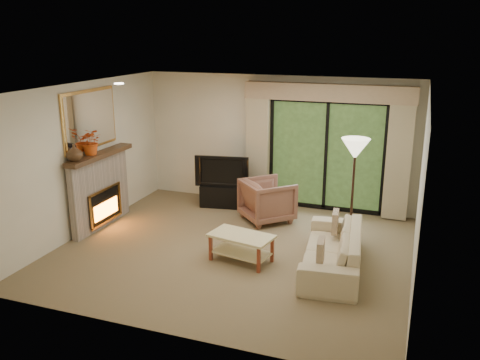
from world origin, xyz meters
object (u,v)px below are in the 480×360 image
(armchair, at_px, (267,200))
(coffee_table, at_px, (241,248))
(sofa, at_px, (332,249))
(media_console, at_px, (223,195))

(armchair, bearing_deg, coffee_table, 140.19)
(armchair, height_order, sofa, armchair)
(sofa, bearing_deg, media_console, -134.73)
(media_console, height_order, armchair, armchair)
(media_console, height_order, coffee_table, media_console)
(media_console, bearing_deg, armchair, -33.77)
(armchair, xyz_separation_m, coffee_table, (0.13, -1.82, -0.18))
(media_console, bearing_deg, coffee_table, -72.09)
(media_console, xyz_separation_m, armchair, (1.08, -0.48, 0.17))
(media_console, xyz_separation_m, sofa, (2.57, -2.05, 0.08))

